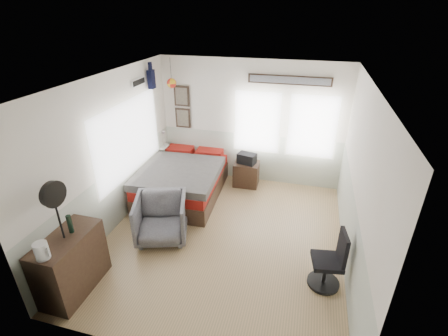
{
  "coord_description": "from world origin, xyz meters",
  "views": [
    {
      "loc": [
        1.18,
        -4.38,
        3.65
      ],
      "look_at": [
        -0.1,
        0.4,
        1.15
      ],
      "focal_mm": 26.0,
      "sensor_mm": 36.0,
      "label": 1
    }
  ],
  "objects_px": {
    "armchair": "(161,218)",
    "nightstand": "(246,174)",
    "task_chair": "(330,264)",
    "bed": "(183,180)",
    "dresser": "(71,263)"
  },
  "relations": [
    {
      "from": "bed",
      "to": "armchair",
      "type": "xyz_separation_m",
      "value": [
        0.18,
        -1.46,
        0.05
      ]
    },
    {
      "from": "bed",
      "to": "task_chair",
      "type": "height_order",
      "value": "task_chair"
    },
    {
      "from": "nightstand",
      "to": "bed",
      "type": "bearing_deg",
      "value": -150.27
    },
    {
      "from": "armchair",
      "to": "task_chair",
      "type": "relative_size",
      "value": 0.94
    },
    {
      "from": "dresser",
      "to": "task_chair",
      "type": "height_order",
      "value": "task_chair"
    },
    {
      "from": "bed",
      "to": "nightstand",
      "type": "relative_size",
      "value": 4.13
    },
    {
      "from": "bed",
      "to": "nightstand",
      "type": "xyz_separation_m",
      "value": [
        1.21,
        0.74,
        -0.07
      ]
    },
    {
      "from": "armchair",
      "to": "task_chair",
      "type": "height_order",
      "value": "task_chair"
    },
    {
      "from": "dresser",
      "to": "task_chair",
      "type": "xyz_separation_m",
      "value": [
        3.47,
        0.99,
        -0.08
      ]
    },
    {
      "from": "nightstand",
      "to": "armchair",
      "type": "bearing_deg",
      "value": -116.84
    },
    {
      "from": "armchair",
      "to": "nightstand",
      "type": "distance_m",
      "value": 2.43
    },
    {
      "from": "bed",
      "to": "dresser",
      "type": "xyz_separation_m",
      "value": [
        -0.53,
        -2.83,
        0.11
      ]
    },
    {
      "from": "task_chair",
      "to": "armchair",
      "type": "bearing_deg",
      "value": 163.01
    },
    {
      "from": "bed",
      "to": "armchair",
      "type": "bearing_deg",
      "value": -85.76
    },
    {
      "from": "bed",
      "to": "nightstand",
      "type": "bearing_deg",
      "value": 28.73
    }
  ]
}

